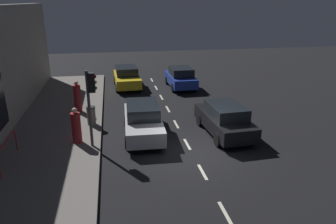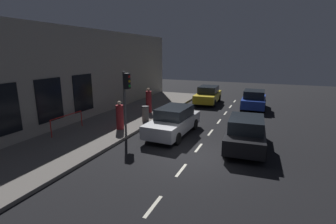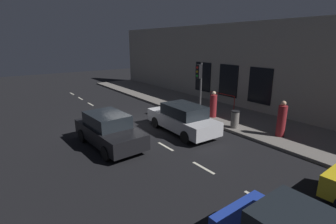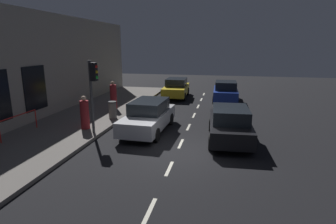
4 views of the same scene
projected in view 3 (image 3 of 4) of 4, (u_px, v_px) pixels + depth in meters
ground_plane at (130, 127)px, 14.75m from camera, size 60.00×60.00×0.00m
sidewalk at (206, 109)px, 18.28m from camera, size 4.50×32.00×0.15m
building_facade at (232, 66)px, 18.90m from camera, size 0.65×32.00×6.18m
lane_centre_line at (139, 131)px, 13.98m from camera, size 0.12×27.20×0.01m
traffic_light at (199, 79)px, 15.43m from camera, size 0.47×0.32×3.46m
parked_car_1 at (109, 130)px, 11.88m from camera, size 2.04×4.36×1.58m
parked_car_2 at (182, 118)px, 13.67m from camera, size 1.99×4.61×1.58m
pedestrian_0 at (213, 105)px, 15.96m from camera, size 0.62×0.62×1.69m
pedestrian_1 at (282, 120)px, 12.66m from camera, size 0.61×0.61×1.86m
trash_bin at (235, 119)px, 14.01m from camera, size 0.47×0.47×0.99m
red_railing at (222, 97)px, 18.62m from camera, size 0.05×2.40×0.97m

